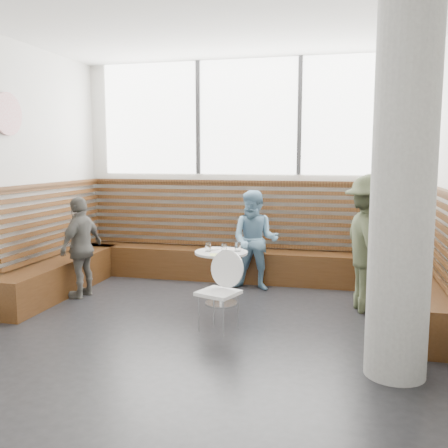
% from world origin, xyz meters
% --- Properties ---
extents(room, '(5.00, 5.00, 3.20)m').
position_xyz_m(room, '(0.00, 0.00, 1.60)').
color(room, silver).
rests_on(room, ground).
extents(booth, '(5.00, 2.50, 1.44)m').
position_xyz_m(booth, '(0.00, 1.77, 0.41)').
color(booth, '#3C220F').
rests_on(booth, ground).
extents(concrete_column, '(0.50, 0.50, 3.20)m').
position_xyz_m(concrete_column, '(1.85, -0.60, 1.60)').
color(concrete_column, gray).
rests_on(concrete_column, ground).
extents(wall_art, '(0.03, 0.50, 0.50)m').
position_xyz_m(wall_art, '(-2.46, 0.40, 2.30)').
color(wall_art, white).
rests_on(wall_art, room).
extents(cafe_table, '(0.64, 0.64, 0.66)m').
position_xyz_m(cafe_table, '(-0.04, 1.00, 0.47)').
color(cafe_table, silver).
rests_on(cafe_table, ground).
extents(cafe_chair, '(0.40, 0.39, 0.83)m').
position_xyz_m(cafe_chair, '(0.16, 0.14, 0.48)').
color(cafe_chair, white).
rests_on(cafe_chair, ground).
extents(adult_man, '(0.85, 1.16, 1.61)m').
position_xyz_m(adult_man, '(1.70, 1.15, 0.80)').
color(adult_man, '#40472F').
rests_on(adult_man, ground).
extents(child_back, '(0.69, 0.55, 1.36)m').
position_xyz_m(child_back, '(0.24, 1.78, 0.68)').
color(child_back, '#6590AF').
rests_on(child_back, ground).
extents(child_left, '(0.42, 0.80, 1.30)m').
position_xyz_m(child_left, '(-1.87, 0.92, 0.65)').
color(child_left, '#5D5A54').
rests_on(child_left, ground).
extents(plate_near, '(0.19, 0.19, 0.01)m').
position_xyz_m(plate_near, '(-0.17, 1.13, 0.67)').
color(plate_near, white).
rests_on(plate_near, cafe_table).
extents(plate_far, '(0.20, 0.20, 0.01)m').
position_xyz_m(plate_far, '(0.09, 1.13, 0.67)').
color(plate_far, white).
rests_on(plate_far, cafe_table).
extents(glass_left, '(0.07, 0.07, 0.11)m').
position_xyz_m(glass_left, '(-0.19, 0.98, 0.72)').
color(glass_left, white).
rests_on(glass_left, cafe_table).
extents(glass_mid, '(0.07, 0.07, 0.11)m').
position_xyz_m(glass_mid, '(0.01, 0.94, 0.72)').
color(glass_mid, white).
rests_on(glass_mid, cafe_table).
extents(glass_right, '(0.07, 0.07, 0.12)m').
position_xyz_m(glass_right, '(0.16, 1.05, 0.72)').
color(glass_right, white).
rests_on(glass_right, cafe_table).
extents(menu_card, '(0.25, 0.21, 0.00)m').
position_xyz_m(menu_card, '(-0.01, 0.79, 0.66)').
color(menu_card, '#A5C64C').
rests_on(menu_card, cafe_table).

